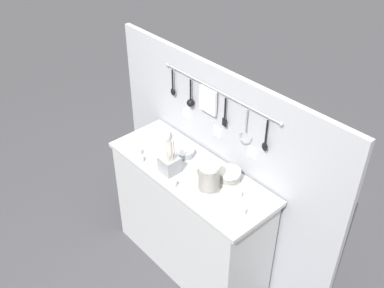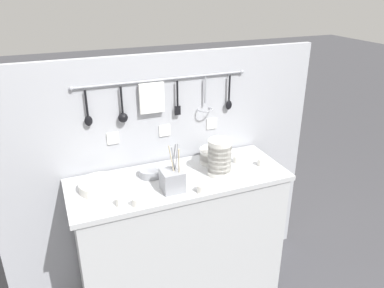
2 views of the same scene
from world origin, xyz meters
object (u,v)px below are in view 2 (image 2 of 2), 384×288
object	(u,v)px
bowl_stack_wide_centre	(212,155)
plate_stack	(100,185)
cup_back_right	(261,162)
cutlery_caddy	(172,180)
bowl_stack_back_corner	(220,157)
cup_front_left	(237,159)
cup_mid_row	(186,173)
cup_edge_near	(201,189)
steel_mixing_bowl	(150,172)
cup_front_right	(120,201)
cup_back_left	(137,202)

from	to	relation	value
bowl_stack_wide_centre	plate_stack	size ratio (longest dim) A/B	0.65
cup_back_right	cutlery_caddy	bearing A→B (deg)	-173.69
bowl_stack_back_corner	cup_front_left	bearing A→B (deg)	28.92
bowl_stack_wide_centre	cup_mid_row	xyz separation A→B (m)	(-0.22, -0.11, -0.02)
bowl_stack_back_corner	cup_back_right	distance (m)	0.30
cup_back_right	cup_front_left	world-z (taller)	same
bowl_stack_back_corner	cup_edge_near	bearing A→B (deg)	-140.47
steel_mixing_bowl	cup_front_right	size ratio (longest dim) A/B	2.76
cutlery_caddy	cup_back_left	distance (m)	0.24
cup_back_right	cup_front_right	distance (m)	0.91
cutlery_caddy	plate_stack	bearing A→B (deg)	157.20
cup_front_right	cup_mid_row	xyz separation A→B (m)	(0.42, 0.16, 0.00)
bowl_stack_back_corner	cup_back_left	xyz separation A→B (m)	(-0.53, -0.15, -0.09)
steel_mixing_bowl	cutlery_caddy	bearing A→B (deg)	-71.00
bowl_stack_back_corner	plate_stack	world-z (taller)	bowl_stack_back_corner
cup_back_left	cup_front_left	bearing A→B (deg)	18.99
cup_mid_row	plate_stack	bearing A→B (deg)	175.47
plate_stack	steel_mixing_bowl	size ratio (longest dim) A/B	1.74
plate_stack	cup_back_left	world-z (taller)	plate_stack
bowl_stack_wide_centre	cup_front_right	xyz separation A→B (m)	(-0.64, -0.27, -0.02)
bowl_stack_wide_centre	steel_mixing_bowl	distance (m)	0.41
cup_front_left	cup_mid_row	size ratio (longest dim) A/B	1.00
cutlery_caddy	cup_back_right	distance (m)	0.61
cup_back_right	cup_front_left	distance (m)	0.15
cup_edge_near	cup_front_right	bearing A→B (deg)	174.81
cup_front_right	cup_back_left	bearing A→B (deg)	-27.52
cup_edge_near	cup_mid_row	distance (m)	0.20
cup_back_right	cup_front_right	bearing A→B (deg)	-172.97
plate_stack	cup_front_right	bearing A→B (deg)	-70.92
cup_edge_near	cup_front_left	bearing A→B (deg)	34.70
cup_back_right	cup_back_left	size ratio (longest dim) A/B	1.00
bowl_stack_back_corner	steel_mixing_bowl	distance (m)	0.41
bowl_stack_wide_centre	cutlery_caddy	distance (m)	0.41
steel_mixing_bowl	cup_back_left	size ratio (longest dim) A/B	2.76
plate_stack	cup_back_left	xyz separation A→B (m)	(0.14, -0.24, -0.00)
cup_front_left	cup_back_left	size ratio (longest dim) A/B	1.00
bowl_stack_back_corner	bowl_stack_wide_centre	size ratio (longest dim) A/B	1.48
bowl_stack_back_corner	cup_mid_row	world-z (taller)	bowl_stack_back_corner
cutlery_caddy	cup_back_left	bearing A→B (deg)	-159.38
plate_stack	cutlery_caddy	distance (m)	0.40
cup_edge_near	cup_back_right	bearing A→B (deg)	17.68
cup_back_right	cup_mid_row	xyz separation A→B (m)	(-0.48, 0.05, 0.00)
bowl_stack_wide_centre	cup_mid_row	world-z (taller)	bowl_stack_wide_centre
cup_front_left	bowl_stack_back_corner	bearing A→B (deg)	-151.08
cup_edge_near	cup_front_right	world-z (taller)	same
cup_edge_near	cup_front_right	size ratio (longest dim) A/B	1.00
plate_stack	cutlery_caddy	world-z (taller)	cutlery_caddy
bowl_stack_wide_centre	bowl_stack_back_corner	bearing A→B (deg)	-99.07
bowl_stack_back_corner	cup_back_right	bearing A→B (deg)	0.28
bowl_stack_back_corner	cup_edge_near	xyz separation A→B (m)	(-0.18, -0.15, -0.09)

